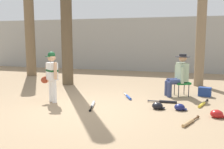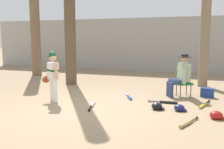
% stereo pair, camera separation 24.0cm
% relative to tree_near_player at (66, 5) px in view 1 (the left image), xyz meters
% --- Properties ---
extents(ground_plane, '(60.00, 60.00, 0.00)m').
position_rel_tree_near_player_xyz_m(ground_plane, '(1.91, -2.82, -2.77)').
color(ground_plane, '#937A5B').
extents(concrete_back_wall, '(18.00, 0.36, 2.65)m').
position_rel_tree_near_player_xyz_m(concrete_back_wall, '(1.91, 4.57, -1.44)').
color(concrete_back_wall, '#9E9E99').
rests_on(concrete_back_wall, ground).
extents(tree_near_player, '(0.60, 0.60, 6.16)m').
position_rel_tree_near_player_xyz_m(tree_near_player, '(0.00, 0.00, 0.00)').
color(tree_near_player, brown).
rests_on(tree_near_player, ground).
extents(tree_behind_spectator, '(0.51, 0.51, 4.15)m').
position_rel_tree_near_player_xyz_m(tree_behind_spectator, '(4.48, 1.07, -0.96)').
color(tree_behind_spectator, '#7F6B51').
rests_on(tree_behind_spectator, ground).
extents(young_ballplayer, '(0.60, 0.39, 1.31)m').
position_rel_tree_near_player_xyz_m(young_ballplayer, '(0.76, -2.39, -2.03)').
color(young_ballplayer, white).
rests_on(young_ballplayer, ground).
extents(folding_stool, '(0.53, 0.53, 0.41)m').
position_rel_tree_near_player_xyz_m(folding_stool, '(3.94, -0.71, -2.41)').
color(folding_stool, '#196B2D').
rests_on(folding_stool, ground).
extents(seated_spectator, '(0.67, 0.55, 1.20)m').
position_rel_tree_near_player_xyz_m(seated_spectator, '(3.86, -0.76, -2.13)').
color(seated_spectator, navy).
rests_on(seated_spectator, ground).
extents(handbag_beside_stool, '(0.37, 0.25, 0.26)m').
position_rel_tree_near_player_xyz_m(handbag_beside_stool, '(4.58, -0.59, -2.64)').
color(handbag_beside_stool, navy).
rests_on(handbag_beside_stool, ground).
extents(tree_far_left, '(0.64, 0.64, 4.97)m').
position_rel_tree_near_player_xyz_m(tree_far_left, '(-2.56, 1.55, -0.61)').
color(tree_far_left, brown).
rests_on(tree_far_left, ground).
extents(bat_blue_youth, '(0.38, 0.67, 0.07)m').
position_rel_tree_near_player_xyz_m(bat_blue_youth, '(2.54, -1.41, -2.74)').
color(bat_blue_youth, '#2347AD').
rests_on(bat_blue_youth, ground).
extents(bat_black_composite, '(0.74, 0.09, 0.07)m').
position_rel_tree_near_player_xyz_m(bat_black_composite, '(3.58, -1.66, -2.74)').
color(bat_black_composite, black).
rests_on(bat_black_composite, ground).
extents(bat_aluminum_silver, '(0.26, 0.77, 0.07)m').
position_rel_tree_near_player_xyz_m(bat_aluminum_silver, '(1.91, -2.50, -2.74)').
color(bat_aluminum_silver, '#B7BCC6').
rests_on(bat_aluminum_silver, ground).
extents(bat_wood_tan, '(0.35, 0.70, 0.07)m').
position_rel_tree_near_player_xyz_m(bat_wood_tan, '(4.15, -3.15, -2.74)').
color(bat_wood_tan, tan).
rests_on(bat_wood_tan, ground).
extents(bat_yellow_trainer, '(0.30, 0.77, 0.07)m').
position_rel_tree_near_player_xyz_m(bat_yellow_trainer, '(4.47, -1.65, -2.74)').
color(bat_yellow_trainer, yellow).
rests_on(bat_yellow_trainer, ground).
extents(batting_helmet_navy, '(0.28, 0.22, 0.16)m').
position_rel_tree_near_player_xyz_m(batting_helmet_navy, '(3.94, -2.24, -2.70)').
color(batting_helmet_navy, navy).
rests_on(batting_helmet_navy, ground).
extents(batting_helmet_black, '(0.30, 0.23, 0.17)m').
position_rel_tree_near_player_xyz_m(batting_helmet_black, '(3.45, -2.29, -2.70)').
color(batting_helmet_black, black).
rests_on(batting_helmet_black, ground).
extents(batting_helmet_red, '(0.31, 0.24, 0.18)m').
position_rel_tree_near_player_xyz_m(batting_helmet_red, '(4.70, -2.58, -2.69)').
color(batting_helmet_red, '#A81919').
rests_on(batting_helmet_red, ground).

